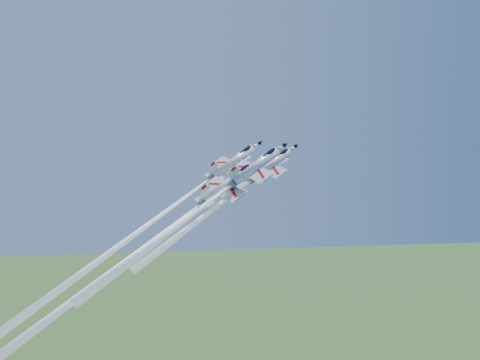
{
  "coord_description": "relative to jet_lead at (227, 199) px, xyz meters",
  "views": [
    {
      "loc": [
        -13.15,
        -112.36,
        104.27
      ],
      "look_at": [
        0.0,
        0.0,
        91.0
      ],
      "focal_mm": 40.0,
      "sensor_mm": 36.0,
      "label": 1
    }
  ],
  "objects": [
    {
      "name": "jet_lead",
      "position": [
        0.0,
        0.0,
        0.0
      ],
      "size": [
        30.29,
        20.46,
        30.03
      ],
      "rotation": [
        0.53,
        0.21,
        -0.98
      ],
      "color": "silver"
    },
    {
      "name": "jet_left",
      "position": [
        -16.44,
        -2.14,
        -4.87
      ],
      "size": [
        43.21,
        30.01,
        46.6
      ],
      "rotation": [
        0.53,
        0.21,
        -0.98
      ],
      "color": "silver"
    },
    {
      "name": "jet_slot",
      "position": [
        -19.07,
        -11.12,
        -9.11
      ],
      "size": [
        45.89,
        31.79,
        48.75
      ],
      "rotation": [
        0.53,
        0.21,
        -0.98
      ],
      "color": "silver"
    },
    {
      "name": "jet_right",
      "position": [
        -6.39,
        -6.75,
        -1.23
      ],
      "size": [
        34.88,
        23.68,
        34.98
      ],
      "rotation": [
        0.53,
        0.21,
        -0.98
      ],
      "color": "silver"
    }
  ]
}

